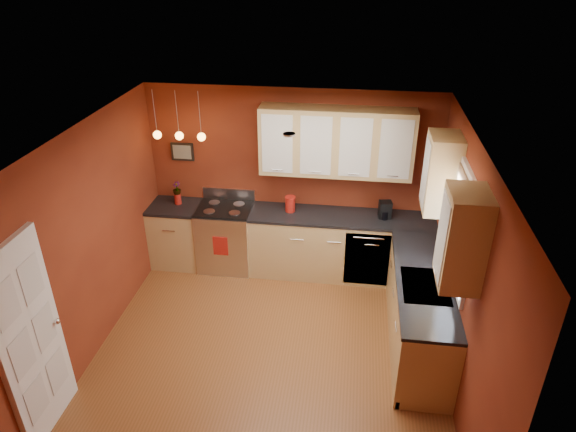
# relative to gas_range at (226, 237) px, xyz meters

# --- Properties ---
(floor) EXTENTS (4.20, 4.20, 0.00)m
(floor) POSITION_rel_gas_range_xyz_m (0.92, -1.80, -0.48)
(floor) COLOR brown
(floor) RESTS_ON ground
(ceiling) EXTENTS (4.00, 4.20, 0.02)m
(ceiling) POSITION_rel_gas_range_xyz_m (0.92, -1.80, 2.12)
(ceiling) COLOR white
(ceiling) RESTS_ON wall_back
(wall_back) EXTENTS (4.00, 0.02, 2.60)m
(wall_back) POSITION_rel_gas_range_xyz_m (0.92, 0.30, 0.82)
(wall_back) COLOR maroon
(wall_back) RESTS_ON floor
(wall_front) EXTENTS (4.00, 0.02, 2.60)m
(wall_front) POSITION_rel_gas_range_xyz_m (0.92, -3.90, 0.82)
(wall_front) COLOR maroon
(wall_front) RESTS_ON floor
(wall_left) EXTENTS (0.02, 4.20, 2.60)m
(wall_left) POSITION_rel_gas_range_xyz_m (-1.08, -1.80, 0.82)
(wall_left) COLOR maroon
(wall_left) RESTS_ON floor
(wall_right) EXTENTS (0.02, 4.20, 2.60)m
(wall_right) POSITION_rel_gas_range_xyz_m (2.92, -1.80, 0.82)
(wall_right) COLOR maroon
(wall_right) RESTS_ON floor
(base_cabinets_back_left) EXTENTS (0.70, 0.60, 0.90)m
(base_cabinets_back_left) POSITION_rel_gas_range_xyz_m (-0.73, -0.00, -0.03)
(base_cabinets_back_left) COLOR tan
(base_cabinets_back_left) RESTS_ON floor
(base_cabinets_back_right) EXTENTS (2.54, 0.60, 0.90)m
(base_cabinets_back_right) POSITION_rel_gas_range_xyz_m (1.65, -0.00, -0.03)
(base_cabinets_back_right) COLOR tan
(base_cabinets_back_right) RESTS_ON floor
(base_cabinets_right) EXTENTS (0.60, 2.10, 0.90)m
(base_cabinets_right) POSITION_rel_gas_range_xyz_m (2.62, -1.35, -0.03)
(base_cabinets_right) COLOR tan
(base_cabinets_right) RESTS_ON floor
(counter_back_left) EXTENTS (0.70, 0.62, 0.04)m
(counter_back_left) POSITION_rel_gas_range_xyz_m (-0.73, -0.00, 0.44)
(counter_back_left) COLOR black
(counter_back_left) RESTS_ON base_cabinets_back_left
(counter_back_right) EXTENTS (2.54, 0.62, 0.04)m
(counter_back_right) POSITION_rel_gas_range_xyz_m (1.65, -0.00, 0.44)
(counter_back_right) COLOR black
(counter_back_right) RESTS_ON base_cabinets_back_right
(counter_right) EXTENTS (0.62, 2.10, 0.04)m
(counter_right) POSITION_rel_gas_range_xyz_m (2.62, -1.35, 0.44)
(counter_right) COLOR black
(counter_right) RESTS_ON base_cabinets_right
(gas_range) EXTENTS (0.76, 0.64, 1.11)m
(gas_range) POSITION_rel_gas_range_xyz_m (0.00, 0.00, 0.00)
(gas_range) COLOR silver
(gas_range) RESTS_ON floor
(dishwasher_front) EXTENTS (0.60, 0.02, 0.80)m
(dishwasher_front) POSITION_rel_gas_range_xyz_m (2.02, -0.29, -0.03)
(dishwasher_front) COLOR silver
(dishwasher_front) RESTS_ON base_cabinets_back_right
(sink) EXTENTS (0.50, 0.70, 0.33)m
(sink) POSITION_rel_gas_range_xyz_m (2.62, -1.50, 0.43)
(sink) COLOR gray
(sink) RESTS_ON counter_right
(window) EXTENTS (0.06, 1.02, 1.22)m
(window) POSITION_rel_gas_range_xyz_m (2.89, -1.50, 1.21)
(window) COLOR white
(window) RESTS_ON wall_right
(door_left_wall) EXTENTS (0.12, 0.82, 2.05)m
(door_left_wall) POSITION_rel_gas_range_xyz_m (-1.05, -3.00, 0.54)
(door_left_wall) COLOR white
(door_left_wall) RESTS_ON floor
(upper_cabinets_back) EXTENTS (2.00, 0.35, 0.90)m
(upper_cabinets_back) POSITION_rel_gas_range_xyz_m (1.52, 0.12, 1.47)
(upper_cabinets_back) COLOR tan
(upper_cabinets_back) RESTS_ON wall_back
(upper_cabinets_right) EXTENTS (0.35, 1.95, 0.90)m
(upper_cabinets_right) POSITION_rel_gas_range_xyz_m (2.75, -1.48, 1.47)
(upper_cabinets_right) COLOR tan
(upper_cabinets_right) RESTS_ON wall_right
(wall_picture) EXTENTS (0.32, 0.03, 0.26)m
(wall_picture) POSITION_rel_gas_range_xyz_m (-0.63, 0.28, 1.17)
(wall_picture) COLOR black
(wall_picture) RESTS_ON wall_back
(pendant_lights) EXTENTS (0.71, 0.11, 0.66)m
(pendant_lights) POSITION_rel_gas_range_xyz_m (-0.53, -0.05, 1.53)
(pendant_lights) COLOR gray
(pendant_lights) RESTS_ON ceiling
(red_canister) EXTENTS (0.15, 0.15, 0.22)m
(red_canister) POSITION_rel_gas_range_xyz_m (0.93, 0.05, 0.57)
(red_canister) COLOR #A31911
(red_canister) RESTS_ON counter_back_right
(red_vase) EXTENTS (0.10, 0.10, 0.15)m
(red_vase) POSITION_rel_gas_range_xyz_m (-0.69, 0.06, 0.54)
(red_vase) COLOR #A31911
(red_vase) RESTS_ON counter_back_left
(flowers) EXTENTS (0.14, 0.14, 0.20)m
(flowers) POSITION_rel_gas_range_xyz_m (-0.69, 0.06, 0.70)
(flowers) COLOR #A31911
(flowers) RESTS_ON red_vase
(coffee_maker) EXTENTS (0.18, 0.18, 0.24)m
(coffee_maker) POSITION_rel_gas_range_xyz_m (2.22, 0.03, 0.57)
(coffee_maker) COLOR black
(coffee_maker) RESTS_ON counter_back_right
(soap_pump) EXTENTS (0.10, 0.10, 0.18)m
(soap_pump) POSITION_rel_gas_range_xyz_m (2.87, -1.62, 0.55)
(soap_pump) COLOR silver
(soap_pump) RESTS_ON counter_right
(dish_towel) EXTENTS (0.21, 0.01, 0.28)m
(dish_towel) POSITION_rel_gas_range_xyz_m (0.00, -0.33, 0.04)
(dish_towel) COLOR #A31911
(dish_towel) RESTS_ON gas_range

